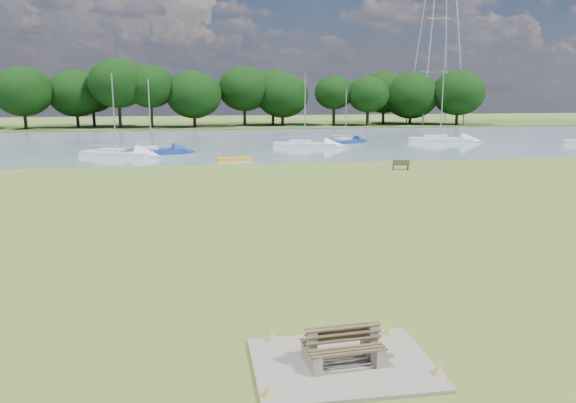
{
  "coord_description": "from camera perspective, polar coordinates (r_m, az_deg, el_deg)",
  "views": [
    {
      "loc": [
        -3.22,
        -25.83,
        6.43
      ],
      "look_at": [
        0.65,
        -2.0,
        1.54
      ],
      "focal_mm": 35.0,
      "sensor_mm": 36.0,
      "label": 1
    }
  ],
  "objects": [
    {
      "name": "sailboat_0",
      "position": [
        62.01,
        1.64,
        5.95
      ],
      "size": [
        7.1,
        3.85,
        8.06
      ],
      "rotation": [
        0.0,
        0.0,
        -0.3
      ],
      "color": "silver",
      "rests_on": "river"
    },
    {
      "name": "riverbank_bench",
      "position": [
        45.75,
        11.39,
        3.66
      ],
      "size": [
        1.38,
        0.64,
        0.82
      ],
      "rotation": [
        0.0,
        0.0,
        -0.19
      ],
      "color": "brown",
      "rests_on": "ground"
    },
    {
      "name": "sailboat_5",
      "position": [
        56.58,
        -13.78,
        5.12
      ],
      "size": [
        6.71,
        3.23,
        7.21
      ],
      "rotation": [
        0.0,
        0.0,
        0.23
      ],
      "color": "navy",
      "rests_on": "river"
    },
    {
      "name": "ground",
      "position": [
        26.81,
        -2.05,
        -2.44
      ],
      "size": [
        220.0,
        220.0,
        0.0
      ],
      "primitive_type": "plane",
      "color": "olive"
    },
    {
      "name": "sailboat_6",
      "position": [
        56.1,
        -17.13,
        4.84
      ],
      "size": [
        7.11,
        4.41,
        7.75
      ],
      "rotation": [
        0.0,
        0.0,
        -0.39
      ],
      "color": "silver",
      "rests_on": "river"
    },
    {
      "name": "tree_line",
      "position": [
        94.33,
        -15.39,
        10.97
      ],
      "size": [
        116.76,
        8.69,
        10.51
      ],
      "color": "black",
      "rests_on": "far_bank"
    },
    {
      "name": "river",
      "position": [
        68.21,
        -6.5,
        5.96
      ],
      "size": [
        220.0,
        40.0,
        0.1
      ],
      "primitive_type": "cube",
      "color": "gray",
      "rests_on": "ground"
    },
    {
      "name": "kayak",
      "position": [
        50.32,
        -5.47,
        4.29
      ],
      "size": [
        3.3,
        1.57,
        0.32
      ],
      "primitive_type": "cube",
      "rotation": [
        0.0,
        0.0,
        0.26
      ],
      "color": "orange",
      "rests_on": "river"
    },
    {
      "name": "far_bank",
      "position": [
        98.09,
        -7.37,
        7.59
      ],
      "size": [
        220.0,
        20.0,
        0.4
      ],
      "primitive_type": "cube",
      "color": "#4C6626",
      "rests_on": "ground"
    },
    {
      "name": "sailboat_1",
      "position": [
        66.66,
        5.81,
        6.24
      ],
      "size": [
        5.25,
        3.36,
        6.28
      ],
      "rotation": [
        0.0,
        0.0,
        0.41
      ],
      "color": "navy",
      "rests_on": "river"
    },
    {
      "name": "sailboat_7",
      "position": [
        69.98,
        15.14,
        6.26
      ],
      "size": [
        7.71,
        3.77,
        11.33
      ],
      "rotation": [
        0.0,
        0.0,
        -0.24
      ],
      "color": "silver",
      "rests_on": "river"
    },
    {
      "name": "bench_pair",
      "position": [
        13.62,
        5.58,
        -14.44
      ],
      "size": [
        1.89,
        1.21,
        0.97
      ],
      "rotation": [
        0.0,
        0.0,
        0.08
      ],
      "color": "gray",
      "rests_on": "concrete_pad"
    },
    {
      "name": "concrete_pad",
      "position": [
        13.82,
        5.54,
        -16.11
      ],
      "size": [
        4.2,
        3.2,
        0.1
      ],
      "primitive_type": "cube",
      "color": "gray",
      "rests_on": "ground"
    }
  ]
}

